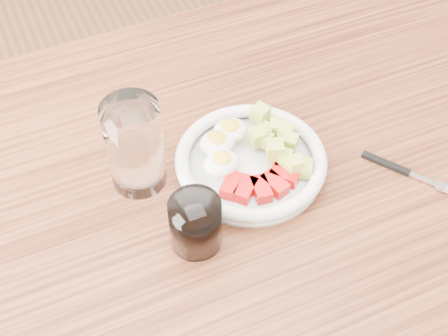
# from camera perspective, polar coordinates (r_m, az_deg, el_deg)

# --- Properties ---
(dining_table) EXTENTS (1.50, 0.90, 0.77)m
(dining_table) POSITION_cam_1_polar(r_m,az_deg,el_deg) (1.06, 0.72, -4.81)
(dining_table) COLOR brown
(dining_table) RESTS_ON ground
(bowl) EXTENTS (0.24, 0.24, 0.06)m
(bowl) POSITION_cam_1_polar(r_m,az_deg,el_deg) (0.98, 2.44, 0.76)
(bowl) COLOR white
(bowl) RESTS_ON dining_table
(fork) EXTENTS (0.11, 0.15, 0.01)m
(fork) POSITION_cam_1_polar(r_m,az_deg,el_deg) (1.03, 15.75, -0.11)
(fork) COLOR black
(fork) RESTS_ON dining_table
(water_glass) EXTENTS (0.09, 0.09, 0.15)m
(water_glass) POSITION_cam_1_polar(r_m,az_deg,el_deg) (0.94, -8.17, 2.05)
(water_glass) COLOR white
(water_glass) RESTS_ON dining_table
(coffee_glass) EXTENTS (0.07, 0.07, 0.09)m
(coffee_glass) POSITION_cam_1_polar(r_m,az_deg,el_deg) (0.88, -2.62, -5.11)
(coffee_glass) COLOR white
(coffee_glass) RESTS_ON dining_table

